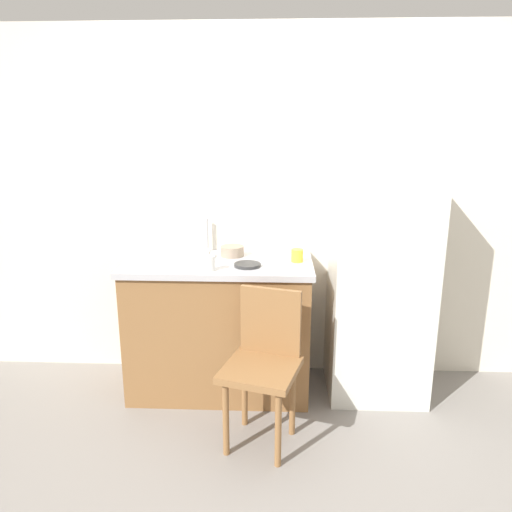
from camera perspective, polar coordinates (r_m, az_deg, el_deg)
ground_plane at (r=2.99m, az=1.70°, el=-21.53°), size 8.00×8.00×0.00m
back_wall at (r=3.45m, az=2.12°, el=5.69°), size 4.80×0.10×2.44m
cabinet_base at (r=3.35m, az=-4.28°, el=-8.54°), size 1.19×0.60×0.88m
countertop at (r=3.20m, az=-4.44°, el=-0.93°), size 1.23×0.64×0.04m
faucet at (r=3.42m, az=-5.84°, el=2.47°), size 0.02×0.02×0.24m
refrigerator at (r=3.30m, az=14.33°, el=-3.32°), size 0.63×0.56×1.53m
chair at (r=2.79m, az=0.93°, el=-12.23°), size 0.50×0.50×0.89m
dish_tray at (r=3.24m, az=-8.10°, el=-0.02°), size 0.28×0.20×0.05m
terracotta_bowl at (r=3.30m, az=-2.83°, el=0.58°), size 0.16×0.16×0.07m
hotplate at (r=3.06m, az=-1.02°, el=-1.06°), size 0.17×0.17×0.02m
cup_white at (r=2.97m, az=-5.49°, el=-0.86°), size 0.07×0.07×0.09m
cup_yellow at (r=3.17m, az=4.88°, el=0.07°), size 0.08×0.08×0.08m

